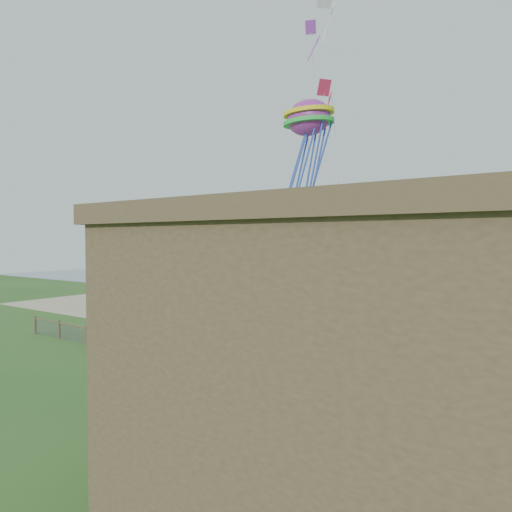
{
  "coord_description": "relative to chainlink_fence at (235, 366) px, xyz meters",
  "views": [
    {
      "loc": [
        13.48,
        -11.48,
        6.69
      ],
      "look_at": [
        -0.13,
        8.0,
        5.86
      ],
      "focal_mm": 32.0,
      "sensor_mm": 36.0,
      "label": 1
    }
  ],
  "objects": [
    {
      "name": "ground",
      "position": [
        0.0,
        -6.0,
        -0.55
      ],
      "size": [
        160.0,
        160.0,
        0.0
      ],
      "primitive_type": "plane",
      "color": "#2A591E",
      "rests_on": "ground"
    },
    {
      "name": "sand_beach",
      "position": [
        0.0,
        16.0,
        -0.55
      ],
      "size": [
        72.0,
        20.0,
        0.02
      ],
      "primitive_type": "cube",
      "color": "tan",
      "rests_on": "ground"
    },
    {
      "name": "ocean",
      "position": [
        0.0,
        60.0,
        -0.55
      ],
      "size": [
        160.0,
        68.0,
        0.02
      ],
      "primitive_type": "cube",
      "color": "slate",
      "rests_on": "ground"
    },
    {
      "name": "chainlink_fence",
      "position": [
        0.0,
        0.0,
        0.0
      ],
      "size": [
        36.2,
        0.2,
        1.25
      ],
      "primitive_type": null,
      "color": "brown",
      "rests_on": "ground"
    },
    {
      "name": "picnic_table",
      "position": [
        1.72,
        -5.13,
        -0.19
      ],
      "size": [
        2.1,
        1.88,
        0.73
      ],
      "primitive_type": null,
      "rotation": [
        0.0,
        0.0,
        0.41
      ],
      "color": "brown",
      "rests_on": "ground"
    },
    {
      "name": "octopus_kite",
      "position": [
        1.15,
        5.28,
        11.37
      ],
      "size": [
        3.36,
        2.62,
        6.26
      ],
      "primitive_type": null,
      "rotation": [
        0.0,
        0.0,
        0.17
      ],
      "color": "#FE3328"
    },
    {
      "name": "kite_white",
      "position": [
        -0.47,
        10.48,
        21.43
      ],
      "size": [
        2.15,
        2.14,
        2.87
      ],
      "primitive_type": null,
      "rotation": [
        0.44,
        0.0,
        0.8
      ],
      "color": "silver"
    },
    {
      "name": "kite_purple",
      "position": [
        -3.89,
        14.91,
        22.0
      ],
      "size": [
        1.62,
        2.09,
        2.89
      ],
      "primitive_type": null,
      "rotation": [
        0.44,
        0.0,
        0.38
      ],
      "color": "purple"
    },
    {
      "name": "kite_red",
      "position": [
        -0.42,
        10.37,
        15.73
      ],
      "size": [
        1.91,
        1.81,
        2.35
      ],
      "primitive_type": null,
      "rotation": [
        0.44,
        0.0,
        0.92
      ],
      "color": "#DA264F"
    }
  ]
}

